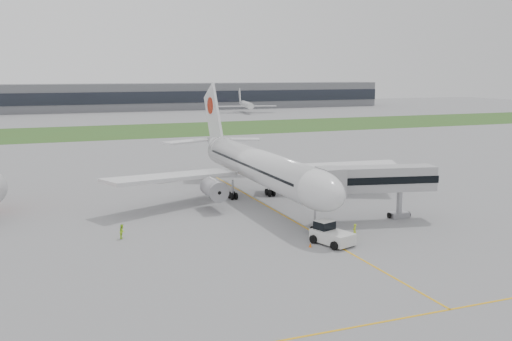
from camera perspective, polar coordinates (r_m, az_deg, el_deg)
name	(u,v)px	position (r m, az deg, el deg)	size (l,w,h in m)	color
ground	(268,207)	(84.90, 1.25, -3.65)	(600.00, 600.00, 0.00)	gray
apron_markings	(282,215)	(80.44, 2.62, -4.42)	(70.00, 70.00, 0.04)	gold
grass_strip	(134,131)	(199.78, -12.08, 3.89)	(600.00, 50.00, 0.02)	#3B5821
terminal_building	(98,97)	(308.03, -15.48, 7.05)	(320.00, 22.30, 14.00)	slate
airliner	(257,164)	(88.23, 0.05, 0.61)	(48.13, 53.95, 17.88)	silver
pushback_tug	(330,234)	(67.33, 7.45, -6.30)	(4.53, 5.57, 2.53)	silver
jet_bridge	(372,180)	(77.71, 11.56, -0.92)	(16.48, 6.54, 7.51)	gray
safety_cone_left	(310,245)	(65.95, 5.45, -7.44)	(0.36, 0.36, 0.49)	#DE5E0B
safety_cone_right	(340,237)	(69.52, 8.35, -6.56)	(0.41, 0.41, 0.56)	#DE5E0B
ground_crew_near	(355,231)	(70.17, 9.83, -5.96)	(0.62, 0.41, 1.71)	#C4E225
ground_crew_far	(122,231)	(70.65, -13.23, -5.95)	(0.85, 0.67, 1.76)	#AAE726
distant_aircraft_right	(247,113)	(284.74, -0.94, 5.80)	(29.67, 26.18, 11.34)	silver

